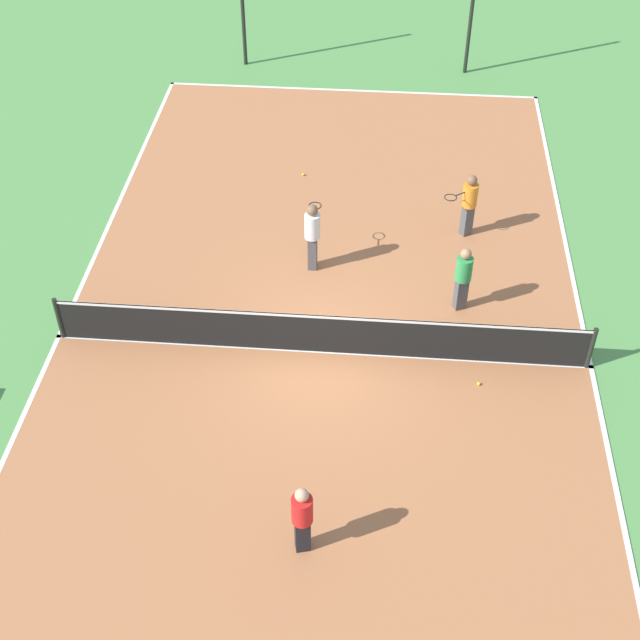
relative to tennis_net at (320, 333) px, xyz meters
The scene contains 10 objects.
ground_plane 0.55m from the tennis_net, ahead, with size 80.00×80.00×0.00m, color #518E47.
court_surface 0.54m from the tennis_net, ahead, with size 11.35×23.58×0.02m.
tennis_net is the anchor object (origin of this frame).
player_coach_red 4.85m from the tennis_net, 88.67° to the right, with size 0.44×0.44×1.54m.
player_near_white 2.92m from the tennis_net, 98.21° to the left, with size 0.37×0.94×1.74m.
player_far_green 3.42m from the tennis_net, 29.45° to the left, with size 0.47×0.47×1.60m.
player_center_orange 5.52m from the tennis_net, 54.45° to the left, with size 0.95×0.82×1.65m.
tennis_ball_midcourt 3.39m from the tennis_net, 12.42° to the right, with size 0.07×0.07×0.07m, color #CCE033.
tennis_ball_near_net 6.87m from the tennis_net, 98.55° to the left, with size 0.07×0.07×0.07m, color #CCE033.
fence_post_back_right 13.90m from the tennis_net, 75.15° to the left, with size 0.12×0.12×4.69m.
Camera 1 is at (1.13, -13.54, 12.94)m, focal length 50.00 mm.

